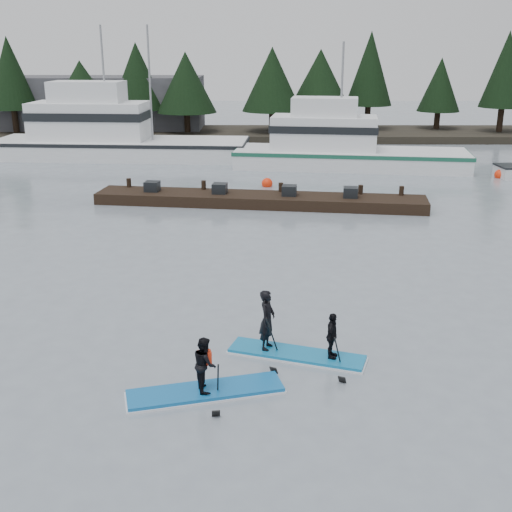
{
  "coord_description": "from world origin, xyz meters",
  "views": [
    {
      "loc": [
        0.11,
        -13.82,
        7.65
      ],
      "look_at": [
        0.0,
        6.0,
        1.1
      ],
      "focal_mm": 45.0,
      "sensor_mm": 36.0,
      "label": 1
    }
  ],
  "objects_px": {
    "fishing_boat_large": "(113,147)",
    "fishing_boat_medium": "(344,158)",
    "paddleboard_duo": "(294,337)",
    "paddleboard_solo": "(205,378)",
    "floating_dock": "(259,200)"
  },
  "relations": [
    {
      "from": "floating_dock",
      "to": "paddleboard_solo",
      "type": "distance_m",
      "value": 18.32
    },
    {
      "from": "paddleboard_duo",
      "to": "paddleboard_solo",
      "type": "bearing_deg",
      "value": -120.23
    },
    {
      "from": "floating_dock",
      "to": "paddleboard_duo",
      "type": "distance_m",
      "value": 16.41
    },
    {
      "from": "fishing_boat_medium",
      "to": "paddleboard_duo",
      "type": "height_order",
      "value": "fishing_boat_medium"
    },
    {
      "from": "paddleboard_duo",
      "to": "fishing_boat_large",
      "type": "bearing_deg",
      "value": 128.32
    },
    {
      "from": "fishing_boat_large",
      "to": "paddleboard_duo",
      "type": "bearing_deg",
      "value": -65.9
    },
    {
      "from": "paddleboard_solo",
      "to": "fishing_boat_medium",
      "type": "bearing_deg",
      "value": 62.11
    },
    {
      "from": "fishing_boat_large",
      "to": "fishing_boat_medium",
      "type": "distance_m",
      "value": 16.28
    },
    {
      "from": "fishing_boat_large",
      "to": "floating_dock",
      "type": "relative_size",
      "value": 1.09
    },
    {
      "from": "floating_dock",
      "to": "paddleboard_solo",
      "type": "height_order",
      "value": "paddleboard_solo"
    },
    {
      "from": "floating_dock",
      "to": "paddleboard_duo",
      "type": "xyz_separation_m",
      "value": [
        0.91,
        -16.38,
        0.28
      ]
    },
    {
      "from": "fishing_boat_large",
      "to": "paddleboard_solo",
      "type": "relative_size",
      "value": 4.89
    },
    {
      "from": "fishing_boat_medium",
      "to": "floating_dock",
      "type": "xyz_separation_m",
      "value": [
        -5.51,
        -10.42,
        -0.35
      ]
    },
    {
      "from": "fishing_boat_large",
      "to": "paddleboard_solo",
      "type": "distance_m",
      "value": 33.69
    },
    {
      "from": "fishing_boat_large",
      "to": "paddleboard_solo",
      "type": "xyz_separation_m",
      "value": [
        9.12,
        -32.43,
        -0.33
      ]
    }
  ]
}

